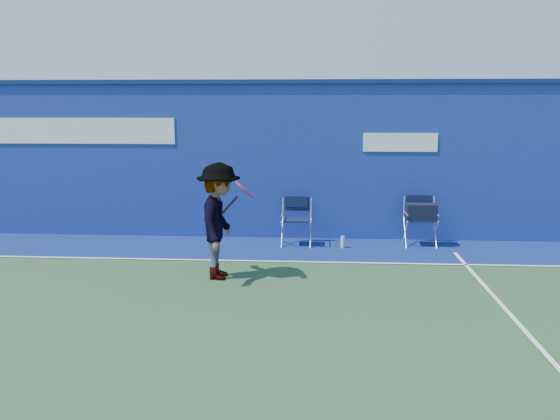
# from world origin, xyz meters

# --- Properties ---
(ground) EXTENTS (80.00, 80.00, 0.00)m
(ground) POSITION_xyz_m (0.00, 0.00, 0.00)
(ground) COLOR #284B2B
(ground) RESTS_ON ground
(stadium_wall) EXTENTS (24.00, 0.50, 3.08)m
(stadium_wall) POSITION_xyz_m (-0.00, 5.20, 1.55)
(stadium_wall) COLOR navy
(stadium_wall) RESTS_ON ground
(out_of_bounds_strip) EXTENTS (24.00, 1.80, 0.01)m
(out_of_bounds_strip) POSITION_xyz_m (0.00, 4.10, 0.00)
(out_of_bounds_strip) COLOR navy
(out_of_bounds_strip) RESTS_ON ground
(court_lines) EXTENTS (24.00, 12.00, 0.01)m
(court_lines) POSITION_xyz_m (0.00, 0.60, 0.01)
(court_lines) COLOR white
(court_lines) RESTS_ON out_of_bounds_strip
(directors_chair_left) EXTENTS (0.53, 0.50, 0.90)m
(directors_chair_left) POSITION_xyz_m (1.66, 4.42, 0.30)
(directors_chair_left) COLOR silver
(directors_chair_left) RESTS_ON ground
(directors_chair_right) EXTENTS (0.55, 0.50, 0.92)m
(directors_chair_right) POSITION_xyz_m (3.96, 4.53, 0.39)
(directors_chair_right) COLOR silver
(directors_chair_right) RESTS_ON ground
(water_bottle) EXTENTS (0.07, 0.07, 0.23)m
(water_bottle) POSITION_xyz_m (2.51, 4.24, 0.11)
(water_bottle) COLOR silver
(water_bottle) RESTS_ON ground
(tennis_player) EXTENTS (0.92, 1.14, 1.77)m
(tennis_player) POSITION_xyz_m (0.57, 2.25, 0.88)
(tennis_player) COLOR #EA4738
(tennis_player) RESTS_ON ground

